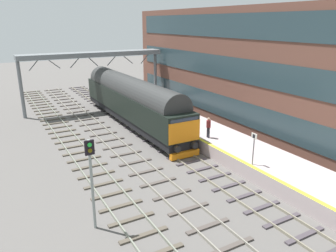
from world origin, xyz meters
The scene contains 11 objects.
ground_plane centered at (0.00, 0.00, 0.00)m, with size 140.00×140.00×0.00m, color #5A5653.
track_main centered at (0.00, 0.00, 0.06)m, with size 2.50×60.00×0.15m.
track_adjacent_west centered at (-3.58, 0.00, 0.06)m, with size 2.50×60.00×0.15m.
track_adjacent_far_west centered at (-6.65, 0.00, 0.06)m, with size 2.50×60.00×0.15m.
station_platform centered at (3.60, 0.00, 0.50)m, with size 4.00×44.00×1.01m.
station_building centered at (9.78, 3.67, 5.51)m, with size 5.15×33.66×11.02m.
diesel_locomotive centered at (0.00, 7.96, 2.49)m, with size 2.74×19.91×4.68m.
signal_post_near centered at (-8.46, -7.02, 2.87)m, with size 0.44×0.22×4.63m.
platform_number_sign centered at (1.96, -6.81, 2.39)m, with size 0.10×0.44×2.09m.
waiting_passenger centered at (2.50, -1.32, 1.99)m, with size 0.35×0.51×1.64m.
overhead_footbridge centered at (-1.28, 15.43, 5.97)m, with size 15.95×2.00×6.51m.
Camera 1 is at (-12.09, -20.76, 9.70)m, focal length 34.78 mm.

